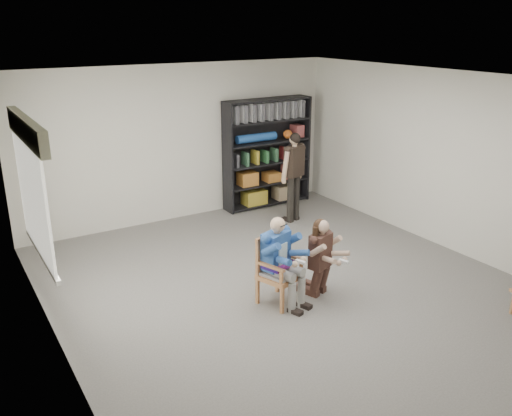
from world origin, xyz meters
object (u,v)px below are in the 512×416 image
bookshelf (267,153)px  kneeling_woman (322,258)px  armchair (280,271)px  seated_man (280,261)px  standing_man (294,178)px

bookshelf → kneeling_woman: bearing=-111.9°
bookshelf → armchair: bearing=-120.3°
armchair → seated_man: bearing=71.5°
seated_man → standing_man: standing_man is taller
bookshelf → standing_man: bearing=-95.7°
seated_man → kneeling_woman: (0.58, -0.12, -0.05)m
armchair → bookshelf: size_ratio=0.43×
seated_man → kneeling_woman: seated_man is taller
seated_man → standing_man: 3.09m
armchair → standing_man: 3.11m
bookshelf → seated_man: bearing=-120.3°
kneeling_woman → standing_man: (1.34, 2.54, 0.28)m
seated_man → kneeling_woman: 0.59m
kneeling_woman → bookshelf: bookshelf is taller
armchair → standing_man: (1.92, 2.42, 0.37)m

